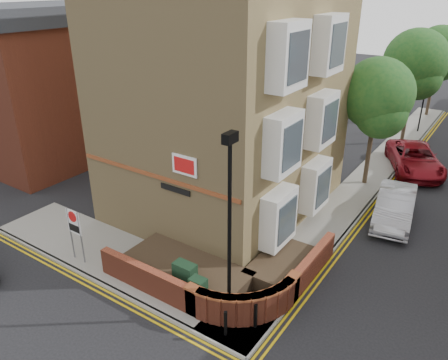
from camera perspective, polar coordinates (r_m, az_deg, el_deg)
ground at (r=15.17m, az=-7.29°, el=-17.62°), size 120.00×120.00×0.00m
pavement_corner at (r=17.95m, az=-12.73°, el=-10.28°), size 13.00×3.00×0.12m
pavement_main at (r=26.83m, az=19.13°, el=1.10°), size 2.00×32.00×0.12m
kerb_side at (r=17.19m, az=-16.38°, el=-12.50°), size 13.00×0.15×0.12m
kerb_main_near at (r=26.63m, az=21.18°, el=0.60°), size 0.15×32.00×0.12m
yellow_lines_side at (r=17.11m, az=-17.00°, el=-13.03°), size 13.00×0.28×0.01m
yellow_lines_main at (r=26.61m, az=21.67°, el=0.37°), size 0.28×32.00×0.01m
corner_building at (r=19.74m, az=0.88°, el=13.15°), size 8.95×10.40×13.60m
garden_wall at (r=16.65m, az=-1.53°, el=-12.94°), size 6.80×6.00×1.20m
lamppost at (r=13.13m, az=0.72°, el=-6.61°), size 0.25×0.50×6.30m
utility_cabinet_large at (r=15.61m, az=-5.10°, el=-12.65°), size 0.80×0.45×1.20m
utility_cabinet_small at (r=15.06m, az=-3.38°, el=-14.44°), size 0.55×0.40×1.10m
bollard_near at (r=14.09m, az=0.20°, el=-18.21°), size 0.11×0.11×0.90m
bollard_far at (r=14.37m, az=4.14°, el=-17.28°), size 0.11×0.11×0.90m
zone_sign at (r=17.62m, az=-18.96°, el=-5.73°), size 0.72×0.07×2.20m
side_building at (r=28.48m, az=-20.51°, el=11.76°), size 6.40×10.40×9.00m
tree_near at (r=23.60m, az=19.33°, el=9.91°), size 3.64×3.65×6.70m
tree_mid at (r=31.17m, az=23.70°, el=13.49°), size 4.03×4.03×7.42m
tree_far at (r=39.01m, az=26.18°, el=14.51°), size 3.81×3.81×7.00m
traffic_light_assembly at (r=34.41m, az=24.72°, el=10.04°), size 0.20×0.16×4.20m
silver_car_near at (r=21.46m, az=21.43°, el=-3.20°), size 2.29×4.75×1.50m
red_car_main at (r=27.62m, az=23.64°, el=2.59°), size 4.56×5.98×1.51m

